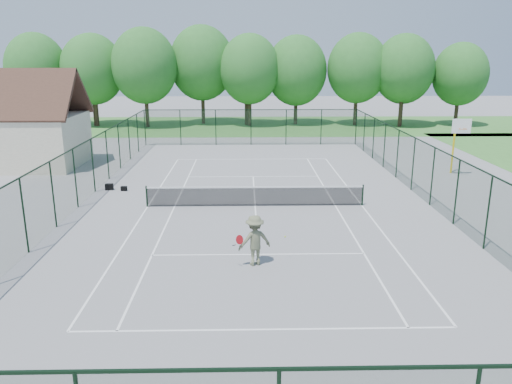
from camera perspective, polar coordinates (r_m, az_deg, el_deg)
ground at (r=25.51m, az=-0.10°, el=-1.62°), size 140.00×140.00×0.00m
grass_far at (r=54.89m, az=-0.72°, el=7.60°), size 80.00×16.00×0.01m
court_lines at (r=25.50m, az=-0.10°, el=-1.61°), size 11.05×23.85×0.01m
tennis_net at (r=25.34m, az=-0.10°, el=-0.38°), size 11.08×0.08×1.10m
fence_enclosure at (r=25.09m, az=-0.10°, el=1.79°), size 18.05×36.05×3.02m
utility_building at (r=37.97m, az=-25.56°, el=7.34°), size 8.60×6.27×6.63m
tree_line_far at (r=54.40m, az=-0.74°, el=13.86°), size 39.40×6.40×9.70m
basketball_goal at (r=34.18m, az=22.08°, el=6.04°), size 1.20×1.43×3.65m
sports_bag_a at (r=29.73m, az=-16.43°, el=0.57°), size 0.46×0.30×0.35m
sports_bag_b at (r=29.32m, az=-14.86°, el=0.38°), size 0.35×0.24×0.26m
tennis_player at (r=18.24m, az=-0.15°, el=-5.55°), size 2.06×1.06×1.89m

